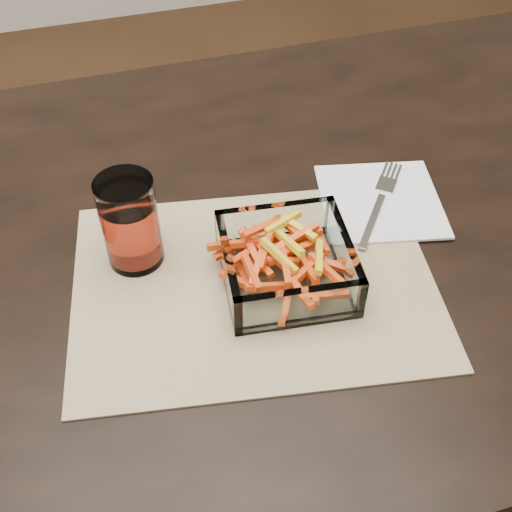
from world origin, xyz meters
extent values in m
plane|color=#331E0F|center=(0.00, 0.00, 0.00)|extent=(4.50, 4.50, 0.00)
cube|color=black|center=(0.00, 0.00, 0.73)|extent=(1.60, 0.90, 0.03)
cylinder|color=black|center=(0.72, 0.37, 0.36)|extent=(0.06, 0.06, 0.72)
cube|color=tan|center=(0.05, -0.11, 0.75)|extent=(0.50, 0.40, 0.00)
cube|color=white|center=(0.09, -0.12, 0.76)|extent=(0.17, 0.17, 0.01)
cube|color=white|center=(0.10, -0.04, 0.78)|extent=(0.16, 0.03, 0.06)
cube|color=white|center=(0.08, -0.19, 0.78)|extent=(0.16, 0.03, 0.06)
cube|color=white|center=(0.02, -0.11, 0.78)|extent=(0.03, 0.16, 0.06)
cube|color=white|center=(0.16, -0.12, 0.78)|extent=(0.03, 0.16, 0.06)
cylinder|color=white|center=(-0.08, -0.02, 0.82)|extent=(0.07, 0.07, 0.13)
cylinder|color=red|center=(-0.08, -0.02, 0.80)|extent=(0.06, 0.06, 0.08)
cube|color=white|center=(0.27, -0.02, 0.76)|extent=(0.20, 0.20, 0.00)
cube|color=silver|center=(0.24, -0.05, 0.76)|extent=(0.08, 0.10, 0.00)
cube|color=silver|center=(0.29, 0.01, 0.76)|extent=(0.04, 0.04, 0.00)
cube|color=silver|center=(0.30, 0.04, 0.76)|extent=(0.03, 0.03, 0.00)
cube|color=silver|center=(0.30, 0.04, 0.76)|extent=(0.03, 0.03, 0.00)
cube|color=silver|center=(0.31, 0.04, 0.76)|extent=(0.03, 0.03, 0.00)
cube|color=silver|center=(0.31, 0.03, 0.76)|extent=(0.03, 0.03, 0.00)
camera|label=1|loc=(-0.10, -0.62, 1.36)|focal=45.00mm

